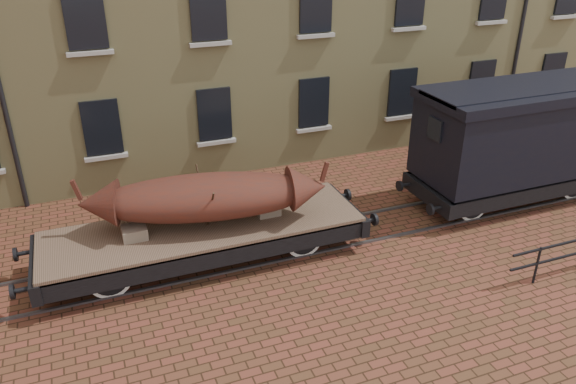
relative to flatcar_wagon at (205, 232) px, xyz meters
name	(u,v)px	position (x,y,z in m)	size (l,w,h in m)	color
ground	(350,231)	(4.12, 0.00, -0.84)	(90.00, 90.00, 0.00)	#50301D
rail_track	(350,230)	(4.12, 0.00, -0.81)	(30.00, 1.52, 0.06)	#59595E
flatcar_wagon	(205,232)	(0.00, 0.00, 0.00)	(8.88, 2.41, 1.34)	brown
iron_boat	(206,197)	(0.10, 0.00, 0.99)	(6.08, 2.66, 1.48)	#521F14
goods_van	(520,131)	(9.60, 0.00, 1.43)	(7.00, 2.55, 3.62)	black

